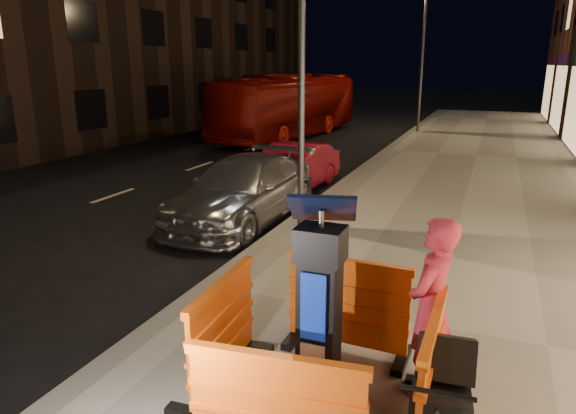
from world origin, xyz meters
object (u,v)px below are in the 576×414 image
at_px(barrier_kerbside, 223,332).
at_px(car_red, 292,191).
at_px(bus_doubledecker, 289,137).
at_px(stroller, 440,408).
at_px(barrier_back, 348,306).
at_px(barrier_bldgside, 430,376).
at_px(man, 431,307).
at_px(car_silver, 244,220).
at_px(parking_kiosk, 319,309).

bearing_deg(barrier_kerbside, car_red, 13.60).
relative_size(car_red, bus_doubledecker, 0.37).
height_order(barrier_kerbside, stroller, barrier_kerbside).
relative_size(barrier_back, barrier_bldgside, 1.00).
bearing_deg(barrier_kerbside, man, -75.56).
bearing_deg(barrier_bldgside, car_red, 29.26).
bearing_deg(stroller, barrier_bldgside, 106.01).
xyz_separation_m(barrier_bldgside, car_silver, (-4.31, 5.21, -0.67)).
distance_m(car_silver, bus_doubledecker, 12.35).
bearing_deg(car_red, barrier_back, -59.72).
distance_m(barrier_bldgside, car_silver, 6.79).
height_order(parking_kiosk, barrier_kerbside, parking_kiosk).
xyz_separation_m(bus_doubledecker, stroller, (8.12, -17.30, 0.63)).
xyz_separation_m(barrier_kerbside, stroller, (2.02, -0.32, -0.04)).
bearing_deg(barrier_kerbside, barrier_back, -48.38).
relative_size(barrier_bldgside, man, 0.79).
height_order(parking_kiosk, man, parking_kiosk).
distance_m(barrier_bldgside, stroller, 0.34).
bearing_deg(car_red, parking_kiosk, -62.49).
relative_size(parking_kiosk, stroller, 1.96).
bearing_deg(barrier_kerbside, parking_kiosk, -93.38).
distance_m(parking_kiosk, car_red, 8.64).
height_order(barrier_kerbside, car_silver, barrier_kerbside).
bearing_deg(bus_doubledecker, car_silver, -66.91).
distance_m(barrier_kerbside, car_red, 8.28).
xyz_separation_m(barrier_bldgside, car_red, (-4.31, 7.89, -0.67)).
bearing_deg(barrier_back, barrier_bldgside, -43.38).
height_order(parking_kiosk, barrier_bldgside, parking_kiosk).
xyz_separation_m(barrier_back, barrier_bldgside, (0.95, -0.95, 0.00)).
bearing_deg(car_red, barrier_kerbside, -68.57).
bearing_deg(parking_kiosk, barrier_bldgside, -1.38).
relative_size(man, stroller, 1.77).
distance_m(bus_doubledecker, man, 18.25).
xyz_separation_m(car_silver, man, (4.23, -4.62, 0.99)).
height_order(car_silver, car_red, car_silver).
distance_m(barrier_back, stroller, 1.66).
relative_size(barrier_back, bus_doubledecker, 0.14).
bearing_deg(parking_kiosk, man, 32.61).
xyz_separation_m(barrier_back, car_red, (-3.36, 6.94, -0.67)).
relative_size(car_red, man, 2.11).
bearing_deg(car_red, stroller, -57.21).
xyz_separation_m(barrier_bldgside, man, (-0.08, 0.58, 0.32)).
xyz_separation_m(barrier_kerbside, bus_doubledecker, (-6.11, 16.99, -0.67)).
xyz_separation_m(car_silver, car_red, (0.00, 2.68, 0.00)).
height_order(car_silver, bus_doubledecker, bus_doubledecker).
bearing_deg(barrier_bldgside, man, 8.87).
xyz_separation_m(car_red, man, (4.22, -7.30, 0.99)).
bearing_deg(barrier_back, stroller, -48.31).
bearing_deg(man, car_silver, -121.59).
bearing_deg(barrier_back, barrier_kerbside, -133.38).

